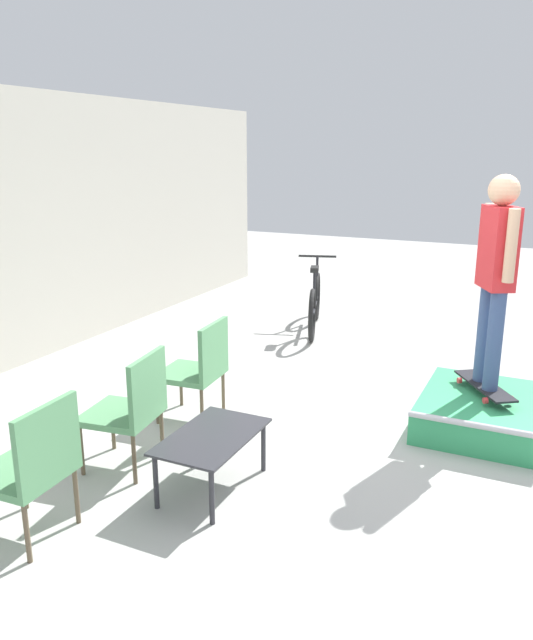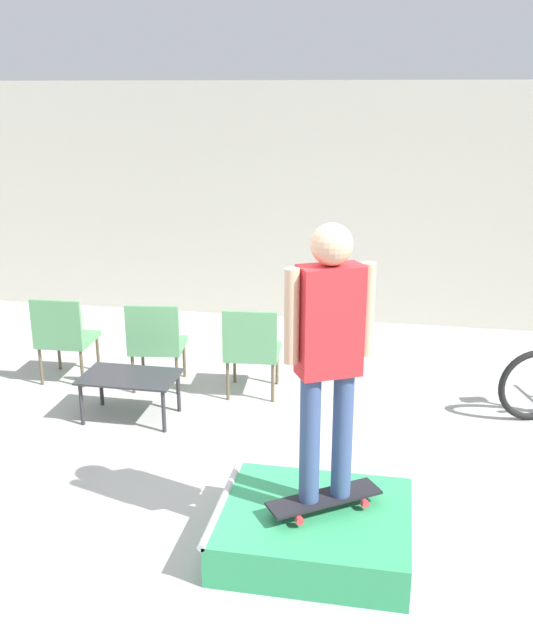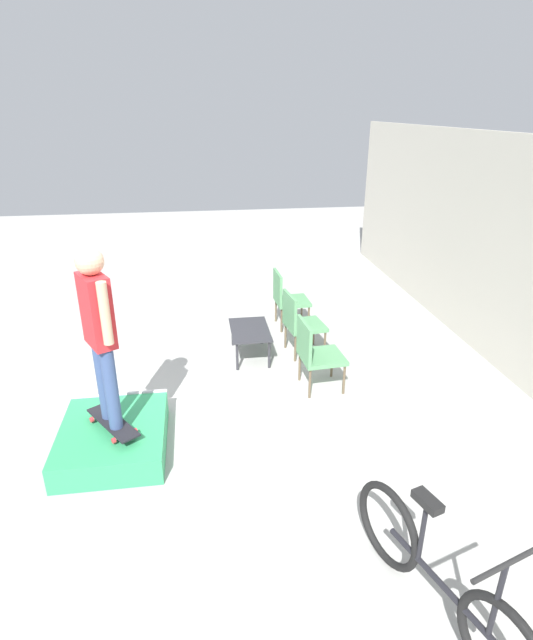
{
  "view_description": "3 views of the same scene",
  "coord_description": "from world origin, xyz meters",
  "px_view_note": "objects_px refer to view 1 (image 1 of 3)",
  "views": [
    {
      "loc": [
        -4.45,
        -1.11,
        2.37
      ],
      "look_at": [
        -0.02,
        0.99,
        1.02
      ],
      "focal_mm": 35.0,
      "sensor_mm": 36.0,
      "label": 1
    },
    {
      "loc": [
        1.36,
        -4.69,
        2.9
      ],
      "look_at": [
        0.24,
        1.15,
        0.97
      ],
      "focal_mm": 40.0,
      "sensor_mm": 36.0,
      "label": 2
    },
    {
      "loc": [
        5.35,
        0.28,
        3.29
      ],
      "look_at": [
        0.08,
        1.04,
        1.01
      ],
      "focal_mm": 28.0,
      "sensor_mm": 36.0,
      "label": 3
    }
  ],
  "objects_px": {
    "patio_chair_right": "(199,366)",
    "bicycle": "(315,303)",
    "patio_chair_center": "(131,405)",
    "skateboard_on_ramp": "(484,386)",
    "coffee_table": "(212,442)",
    "patio_chair_left": "(32,464)",
    "skate_ramp_box": "(484,413)",
    "person_skater": "(497,264)"
  },
  "relations": [
    {
      "from": "bicycle",
      "to": "coffee_table",
      "type": "bearing_deg",
      "value": 173.49
    },
    {
      "from": "skateboard_on_ramp",
      "to": "patio_chair_left",
      "type": "distance_m",
      "value": 3.74
    },
    {
      "from": "skate_ramp_box",
      "to": "person_skater",
      "type": "relative_size",
      "value": 0.71
    },
    {
      "from": "skate_ramp_box",
      "to": "patio_chair_right",
      "type": "distance_m",
      "value": 2.53
    },
    {
      "from": "patio_chair_left",
      "to": "bicycle",
      "type": "bearing_deg",
      "value": 178.74
    },
    {
      "from": "coffee_table",
      "to": "patio_chair_center",
      "type": "height_order",
      "value": "patio_chair_center"
    },
    {
      "from": "patio_chair_right",
      "to": "person_skater",
      "type": "bearing_deg",
      "value": 108.24
    },
    {
      "from": "patio_chair_right",
      "to": "bicycle",
      "type": "relative_size",
      "value": 0.55
    },
    {
      "from": "patio_chair_right",
      "to": "bicycle",
      "type": "xyz_separation_m",
      "value": [
        3.14,
        0.11,
        -0.15
      ]
    },
    {
      "from": "person_skater",
      "to": "patio_chair_left",
      "type": "relative_size",
      "value": 1.95
    },
    {
      "from": "skateboard_on_ramp",
      "to": "patio_chair_left",
      "type": "xyz_separation_m",
      "value": [
        -2.93,
        2.31,
        0.15
      ]
    },
    {
      "from": "patio_chair_center",
      "to": "skateboard_on_ramp",
      "type": "bearing_deg",
      "value": 122.28
    },
    {
      "from": "bicycle",
      "to": "patio_chair_left",
      "type": "bearing_deg",
      "value": 163.61
    },
    {
      "from": "skateboard_on_ramp",
      "to": "bicycle",
      "type": "distance_m",
      "value": 3.25
    },
    {
      "from": "person_skater",
      "to": "bicycle",
      "type": "height_order",
      "value": "person_skater"
    },
    {
      "from": "patio_chair_left",
      "to": "bicycle",
      "type": "height_order",
      "value": "bicycle"
    },
    {
      "from": "person_skater",
      "to": "patio_chair_right",
      "type": "xyz_separation_m",
      "value": [
        -0.97,
        2.31,
        -0.93
      ]
    },
    {
      "from": "skate_ramp_box",
      "to": "patio_chair_left",
      "type": "height_order",
      "value": "patio_chair_left"
    },
    {
      "from": "person_skater",
      "to": "patio_chair_center",
      "type": "relative_size",
      "value": 1.95
    },
    {
      "from": "patio_chair_left",
      "to": "patio_chair_center",
      "type": "bearing_deg",
      "value": 177.53
    },
    {
      "from": "skateboard_on_ramp",
      "to": "bicycle",
      "type": "relative_size",
      "value": 0.44
    },
    {
      "from": "patio_chair_left",
      "to": "person_skater",
      "type": "bearing_deg",
      "value": 139.25
    },
    {
      "from": "skateboard_on_ramp",
      "to": "patio_chair_left",
      "type": "height_order",
      "value": "patio_chair_left"
    },
    {
      "from": "person_skater",
      "to": "patio_chair_center",
      "type": "distance_m",
      "value": 3.16
    },
    {
      "from": "patio_chair_center",
      "to": "patio_chair_right",
      "type": "bearing_deg",
      "value": 172.17
    },
    {
      "from": "person_skater",
      "to": "patio_chair_center",
      "type": "bearing_deg",
      "value": 102.27
    },
    {
      "from": "person_skater",
      "to": "bicycle",
      "type": "relative_size",
      "value": 1.07
    },
    {
      "from": "skateboard_on_ramp",
      "to": "coffee_table",
      "type": "xyz_separation_m",
      "value": [
        -1.96,
        1.61,
        0.0
      ]
    },
    {
      "from": "patio_chair_left",
      "to": "skate_ramp_box",
      "type": "bearing_deg",
      "value": 138.35
    },
    {
      "from": "patio_chair_left",
      "to": "patio_chair_right",
      "type": "relative_size",
      "value": 1.0
    },
    {
      "from": "skate_ramp_box",
      "to": "coffee_table",
      "type": "relative_size",
      "value": 1.45
    },
    {
      "from": "skate_ramp_box",
      "to": "person_skater",
      "type": "distance_m",
      "value": 1.3
    },
    {
      "from": "skate_ramp_box",
      "to": "bicycle",
      "type": "bearing_deg",
      "value": 47.65
    },
    {
      "from": "coffee_table",
      "to": "patio_chair_right",
      "type": "height_order",
      "value": "patio_chair_right"
    },
    {
      "from": "skateboard_on_ramp",
      "to": "coffee_table",
      "type": "distance_m",
      "value": 2.53
    },
    {
      "from": "coffee_table",
      "to": "patio_chair_left",
      "type": "bearing_deg",
      "value": 144.33
    },
    {
      "from": "skateboard_on_ramp",
      "to": "person_skater",
      "type": "relative_size",
      "value": 0.42
    },
    {
      "from": "patio_chair_center",
      "to": "patio_chair_right",
      "type": "xyz_separation_m",
      "value": [
        0.97,
        -0.0,
        0.0
      ]
    },
    {
      "from": "skateboard_on_ramp",
      "to": "patio_chair_center",
      "type": "distance_m",
      "value": 3.02
    },
    {
      "from": "patio_chair_center",
      "to": "person_skater",
      "type": "bearing_deg",
      "value": 122.28
    },
    {
      "from": "coffee_table",
      "to": "bicycle",
      "type": "bearing_deg",
      "value": 11.13
    },
    {
      "from": "bicycle",
      "to": "person_skater",
      "type": "bearing_deg",
      "value": -149.46
    }
  ]
}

